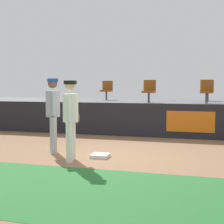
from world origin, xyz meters
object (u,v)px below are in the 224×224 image
at_px(seat_front_center, 149,90).
at_px(seat_front_right, 207,90).
at_px(player_runner_visitor, 53,110).
at_px(seat_back_right, 208,89).
at_px(first_base, 100,156).
at_px(seat_back_left, 107,89).
at_px(player_fielder_home, 71,115).

bearing_deg(seat_front_center, seat_front_right, -0.01).
xyz_separation_m(player_runner_visitor, seat_back_right, (3.67, 6.56, 0.45)).
xyz_separation_m(first_base, seat_front_right, (2.34, 4.95, 1.49)).
relative_size(first_base, seat_back_left, 0.48).
xyz_separation_m(player_fielder_home, seat_back_right, (2.87, 7.28, 0.49)).
height_order(player_runner_visitor, seat_front_right, seat_front_right).
bearing_deg(player_fielder_home, seat_front_center, 160.81).
bearing_deg(player_fielder_home, seat_front_right, 141.58).
distance_m(first_base, seat_front_center, 5.18).
distance_m(seat_front_center, seat_front_right, 2.06).
distance_m(first_base, seat_front_right, 5.67).
height_order(first_base, seat_front_right, seat_front_right).
relative_size(seat_front_right, seat_back_right, 1.00).
distance_m(first_base, seat_back_left, 7.17).
bearing_deg(seat_front_right, seat_back_right, 89.19).
bearing_deg(player_fielder_home, seat_back_right, 147.49).
distance_m(player_fielder_home, seat_back_left, 7.44).
relative_size(seat_front_center, seat_back_right, 1.00).
bearing_deg(seat_front_right, seat_back_left, 157.07).
bearing_deg(first_base, seat_front_center, 86.72).
distance_m(seat_back_left, seat_front_right, 4.62).
relative_size(player_fielder_home, seat_back_right, 2.15).
xyz_separation_m(player_runner_visitor, seat_back_left, (-0.61, 6.56, 0.45)).
xyz_separation_m(seat_back_left, seat_back_right, (4.28, 0.00, 0.00)).
xyz_separation_m(seat_front_center, seat_back_left, (-2.20, 1.80, 0.00)).
height_order(seat_back_left, seat_back_right, same).
relative_size(seat_front_center, seat_back_left, 1.00).
relative_size(seat_front_center, seat_front_right, 1.00).
xyz_separation_m(first_base, player_runner_visitor, (-1.30, 0.19, 1.04)).
xyz_separation_m(player_runner_visitor, seat_front_center, (1.59, 4.76, 0.45)).
height_order(player_fielder_home, player_runner_visitor, player_runner_visitor).
distance_m(seat_front_center, seat_back_left, 2.84).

